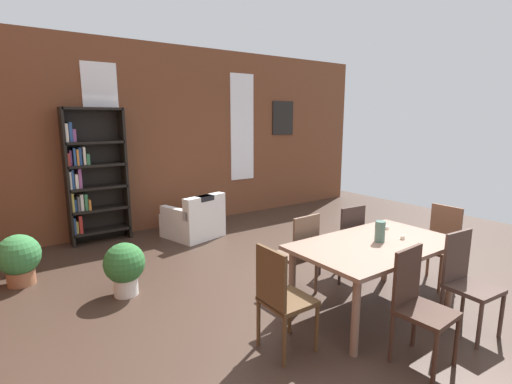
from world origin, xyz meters
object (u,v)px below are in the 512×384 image
(dining_chair_near_left, at_px, (418,303))
(dining_chair_head_left, at_px, (281,296))
(vase_on_table, at_px, (380,232))
(potted_plant_by_shelf, at_px, (125,266))
(potted_plant_corner, at_px, (19,258))
(dining_table, at_px, (375,250))
(armchair_white, at_px, (194,221))
(dining_chair_far_right, at_px, (345,239))
(dining_chair_head_right, at_px, (439,242))
(dining_chair_near_right, at_px, (466,279))
(bookshelf_tall, at_px, (91,176))
(dining_chair_far_left, at_px, (299,252))

(dining_chair_near_left, bearing_deg, dining_chair_head_left, 138.95)
(vase_on_table, bearing_deg, dining_chair_near_left, -121.52)
(potted_plant_by_shelf, relative_size, potted_plant_corner, 0.98)
(dining_table, xyz_separation_m, armchair_white, (-0.38, 3.39, -0.39))
(vase_on_table, xyz_separation_m, dining_chair_near_left, (-0.45, -0.73, -0.34))
(dining_chair_far_right, distance_m, potted_plant_corner, 3.97)
(dining_chair_near_left, bearing_deg, potted_plant_corner, 125.40)
(dining_table, relative_size, potted_plant_corner, 2.76)
(dining_table, relative_size, dining_chair_head_right, 1.81)
(dining_chair_far_right, distance_m, dining_chair_near_left, 1.66)
(dining_table, relative_size, dining_chair_far_right, 1.81)
(dining_chair_head_left, bearing_deg, dining_chair_far_right, 24.41)
(dining_chair_head_right, xyz_separation_m, armchair_white, (-1.62, 3.39, -0.23))
(dining_chair_near_right, relative_size, bookshelf_tall, 0.44)
(dining_chair_near_left, relative_size, bookshelf_tall, 0.44)
(dining_chair_head_left, xyz_separation_m, potted_plant_corner, (-1.73, 2.88, -0.17))
(vase_on_table, height_order, potted_plant_by_shelf, vase_on_table)
(dining_table, height_order, dining_chair_near_right, dining_chair_near_right)
(dining_chair_far_left, relative_size, dining_chair_near_right, 1.00)
(dining_chair_far_left, height_order, dining_chair_far_right, same)
(dining_chair_far_right, bearing_deg, bookshelf_tall, 123.14)
(dining_chair_near_right, bearing_deg, dining_chair_far_left, 117.89)
(dining_chair_far_left, bearing_deg, armchair_white, 90.00)
(dining_chair_far_left, height_order, armchair_white, dining_chair_far_left)
(vase_on_table, xyz_separation_m, dining_chair_far_left, (-0.44, 0.73, -0.34))
(vase_on_table, xyz_separation_m, potted_plant_by_shelf, (-2.06, 1.86, -0.51))
(dining_table, xyz_separation_m, dining_chair_near_right, (0.39, -0.73, -0.15))
(dining_chair_far_right, relative_size, potted_plant_by_shelf, 1.55)
(dining_chair_far_left, xyz_separation_m, potted_plant_by_shelf, (-1.62, 1.13, -0.17))
(dining_chair_head_left, xyz_separation_m, dining_chair_near_right, (1.63, -0.73, 0.00))
(vase_on_table, height_order, bookshelf_tall, bookshelf_tall)
(dining_chair_far_left, xyz_separation_m, dining_chair_near_left, (-0.01, -1.47, 0.00))
(potted_plant_by_shelf, xyz_separation_m, potted_plant_corner, (-0.96, 1.02, -0.01))
(vase_on_table, relative_size, potted_plant_by_shelf, 0.35)
(vase_on_table, xyz_separation_m, potted_plant_corner, (-3.02, 2.88, -0.51))
(dining_chair_far_left, xyz_separation_m, dining_chair_head_left, (-0.85, -0.73, 0.00))
(vase_on_table, bearing_deg, dining_chair_far_right, 66.14)
(bookshelf_tall, distance_m, potted_plant_corner, 1.83)
(armchair_white, bearing_deg, potted_plant_corner, -168.77)
(dining_table, relative_size, dining_chair_near_right, 1.81)
(bookshelf_tall, bearing_deg, dining_chair_near_left, -73.58)
(dining_chair_far_left, relative_size, dining_chair_near_left, 1.00)
(dining_table, distance_m, potted_plant_corner, 4.14)
(dining_chair_head_left, bearing_deg, potted_plant_by_shelf, 112.42)
(dining_chair_head_left, distance_m, armchair_white, 3.50)
(dining_chair_far_right, xyz_separation_m, bookshelf_tall, (-2.20, 3.37, 0.57))
(dining_chair_far_right, bearing_deg, vase_on_table, -113.86)
(bookshelf_tall, height_order, potted_plant_by_shelf, bookshelf_tall)
(vase_on_table, xyz_separation_m, dining_chair_near_right, (0.33, -0.73, -0.34))
(dining_chair_head_right, relative_size, dining_chair_near_left, 1.00)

